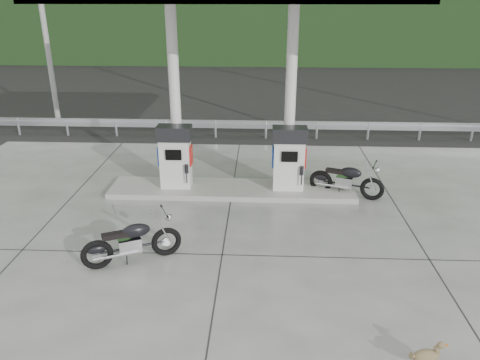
{
  "coord_description": "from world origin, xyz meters",
  "views": [
    {
      "loc": [
        0.81,
        -9.9,
        5.39
      ],
      "look_at": [
        0.3,
        1.0,
        1.0
      ],
      "focal_mm": 35.0,
      "sensor_mm": 36.0,
      "label": 1
    }
  ],
  "objects_px": {
    "gas_pump_right": "(289,159)",
    "duck": "(426,357)",
    "motorcycle_right": "(346,180)",
    "gas_pump_left": "(175,157)",
    "motorcycle_left": "(132,242)"
  },
  "relations": [
    {
      "from": "motorcycle_right",
      "to": "duck",
      "type": "bearing_deg",
      "value": -67.85
    },
    {
      "from": "gas_pump_right",
      "to": "duck",
      "type": "height_order",
      "value": "gas_pump_right"
    },
    {
      "from": "gas_pump_right",
      "to": "motorcycle_right",
      "type": "height_order",
      "value": "gas_pump_right"
    },
    {
      "from": "motorcycle_right",
      "to": "gas_pump_left",
      "type": "bearing_deg",
      "value": -160.48
    },
    {
      "from": "motorcycle_right",
      "to": "duck",
      "type": "distance_m",
      "value": 6.56
    },
    {
      "from": "gas_pump_right",
      "to": "duck",
      "type": "bearing_deg",
      "value": -74.94
    },
    {
      "from": "gas_pump_right",
      "to": "motorcycle_right",
      "type": "xyz_separation_m",
      "value": [
        1.63,
        -0.1,
        -0.59
      ]
    },
    {
      "from": "motorcycle_left",
      "to": "duck",
      "type": "xyz_separation_m",
      "value": [
        5.27,
        -2.81,
        -0.28
      ]
    },
    {
      "from": "gas_pump_right",
      "to": "motorcycle_left",
      "type": "bearing_deg",
      "value": -132.1
    },
    {
      "from": "gas_pump_left",
      "to": "gas_pump_right",
      "type": "bearing_deg",
      "value": 0.0
    },
    {
      "from": "gas_pump_right",
      "to": "motorcycle_right",
      "type": "distance_m",
      "value": 1.73
    },
    {
      "from": "gas_pump_right",
      "to": "motorcycle_left",
      "type": "distance_m",
      "value": 5.22
    },
    {
      "from": "motorcycle_left",
      "to": "duck",
      "type": "height_order",
      "value": "motorcycle_left"
    },
    {
      "from": "gas_pump_right",
      "to": "duck",
      "type": "xyz_separation_m",
      "value": [
        1.79,
        -6.66,
        -0.86
      ]
    },
    {
      "from": "gas_pump_left",
      "to": "gas_pump_right",
      "type": "distance_m",
      "value": 3.2
    }
  ]
}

